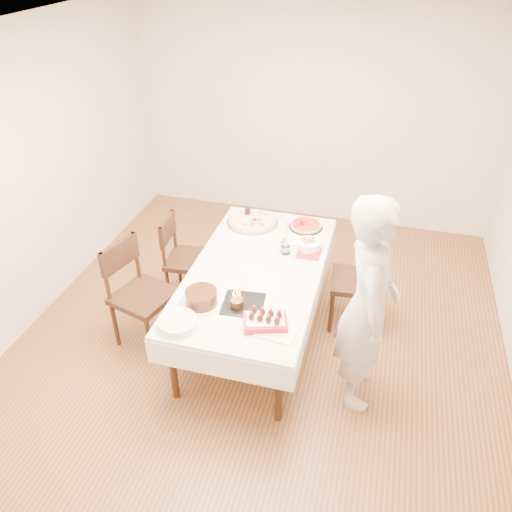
% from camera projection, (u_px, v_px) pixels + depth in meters
% --- Properties ---
extents(floor, '(5.00, 5.00, 0.00)m').
position_uv_depth(floor, '(262.00, 336.00, 4.82)').
color(floor, brown).
rests_on(floor, ground).
extents(wall_back, '(4.50, 0.04, 2.70)m').
position_uv_depth(wall_back, '(315.00, 117.00, 6.07)').
color(wall_back, beige).
rests_on(wall_back, floor).
extents(wall_front, '(4.50, 0.04, 2.70)m').
position_uv_depth(wall_front, '(111.00, 497.00, 2.07)').
color(wall_front, beige).
rests_on(wall_front, floor).
extents(wall_left, '(0.04, 5.00, 2.70)m').
position_uv_depth(wall_left, '(25.00, 182.00, 4.56)').
color(wall_left, beige).
rests_on(wall_left, floor).
extents(ceiling, '(5.00, 5.00, 0.00)m').
position_uv_depth(ceiling, '(265.00, 36.00, 3.31)').
color(ceiling, white).
rests_on(ceiling, wall_back).
extents(dining_table, '(1.14, 2.14, 0.75)m').
position_uv_depth(dining_table, '(256.00, 302.00, 4.66)').
color(dining_table, white).
rests_on(dining_table, floor).
extents(chair_right_savory, '(0.55, 0.55, 0.98)m').
position_uv_depth(chair_right_savory, '(356.00, 281.00, 4.73)').
color(chair_right_savory, '#321910').
rests_on(chair_right_savory, floor).
extents(chair_left_savory, '(0.52, 0.52, 0.94)m').
position_uv_depth(chair_left_savory, '(189.00, 260.00, 5.07)').
color(chair_left_savory, '#321910').
rests_on(chair_left_savory, floor).
extents(chair_left_dessert, '(0.65, 0.65, 1.03)m').
position_uv_depth(chair_left_dessert, '(144.00, 296.00, 4.50)').
color(chair_left_dessert, '#321910').
rests_on(chair_left_dessert, floor).
extents(person, '(0.52, 0.73, 1.85)m').
position_uv_depth(person, '(368.00, 306.00, 3.76)').
color(person, beige).
rests_on(person, floor).
extents(pizza_white, '(0.62, 0.62, 0.04)m').
position_uv_depth(pizza_white, '(252.00, 221.00, 5.12)').
color(pizza_white, beige).
rests_on(pizza_white, dining_table).
extents(pizza_pepperoni, '(0.36, 0.36, 0.04)m').
position_uv_depth(pizza_pepperoni, '(306.00, 226.00, 5.05)').
color(pizza_pepperoni, red).
rests_on(pizza_pepperoni, dining_table).
extents(red_placemat, '(0.23, 0.23, 0.01)m').
position_uv_depth(red_placemat, '(309.00, 253.00, 4.66)').
color(red_placemat, '#B21E1E').
rests_on(red_placemat, dining_table).
extents(pasta_bowl, '(0.24, 0.24, 0.07)m').
position_uv_depth(pasta_bowl, '(309.00, 245.00, 4.71)').
color(pasta_bowl, white).
rests_on(pasta_bowl, dining_table).
extents(taper_candle, '(0.10, 0.10, 0.41)m').
position_uv_depth(taper_candle, '(286.00, 235.00, 4.55)').
color(taper_candle, white).
rests_on(taper_candle, dining_table).
extents(shaker_pair, '(0.13, 0.13, 0.12)m').
position_uv_depth(shaker_pair, '(282.00, 247.00, 4.64)').
color(shaker_pair, white).
rests_on(shaker_pair, dining_table).
extents(cola_glass, '(0.08, 0.08, 0.11)m').
position_uv_depth(cola_glass, '(248.00, 213.00, 5.19)').
color(cola_glass, black).
rests_on(cola_glass, dining_table).
extents(layer_cake, '(0.39, 0.39, 0.13)m').
position_uv_depth(layer_cake, '(201.00, 298.00, 4.01)').
color(layer_cake, '#371C0D').
rests_on(layer_cake, dining_table).
extents(cake_board, '(0.36, 0.36, 0.01)m').
position_uv_depth(cake_board, '(243.00, 304.00, 4.05)').
color(cake_board, black).
rests_on(cake_board, dining_table).
extents(birthday_cake, '(0.12, 0.12, 0.13)m').
position_uv_depth(birthday_cake, '(237.00, 299.00, 3.98)').
color(birthday_cake, '#371E0F').
rests_on(birthday_cake, dining_table).
extents(strawberry_box, '(0.38, 0.31, 0.08)m').
position_uv_depth(strawberry_box, '(265.00, 321.00, 3.82)').
color(strawberry_box, '#B51422').
rests_on(strawberry_box, dining_table).
extents(box_lid, '(0.31, 0.23, 0.02)m').
position_uv_depth(box_lid, '(276.00, 333.00, 3.76)').
color(box_lid, beige).
rests_on(box_lid, dining_table).
extents(plate_stack, '(0.39, 0.39, 0.06)m').
position_uv_depth(plate_stack, '(178.00, 323.00, 3.81)').
color(plate_stack, white).
rests_on(plate_stack, dining_table).
extents(china_plate, '(0.30, 0.30, 0.01)m').
position_uv_depth(china_plate, '(194.00, 302.00, 4.06)').
color(china_plate, white).
rests_on(china_plate, dining_table).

